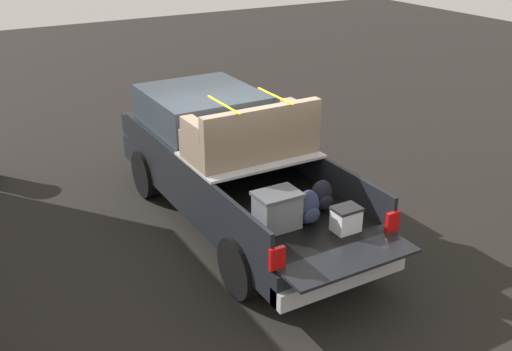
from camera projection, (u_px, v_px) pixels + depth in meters
name	position (u px, v px, depth m)	size (l,w,h in m)	color
ground_plane	(238.00, 223.00, 9.79)	(40.00, 40.00, 0.00)	black
pickup_truck	(226.00, 160.00, 9.69)	(6.05, 2.06, 2.23)	black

